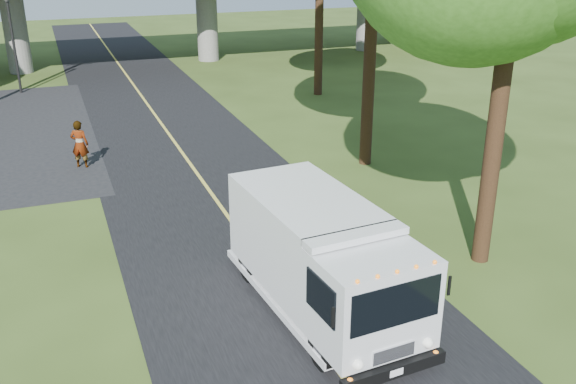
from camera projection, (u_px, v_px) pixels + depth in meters
ground at (301, 320)px, 14.32m from camera, size 120.00×120.00×0.00m
road at (198, 174)px, 23.00m from camera, size 7.00×90.00×0.02m
lane_line at (198, 174)px, 22.99m from camera, size 0.12×90.00×0.01m
traffic_signal at (12, 33)px, 33.71m from camera, size 0.18×0.22×5.20m
step_van at (321, 256)px, 14.19m from camera, size 2.73×6.28×2.57m
pedestrian at (80, 144)px, 23.41m from camera, size 0.77×0.67×1.78m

